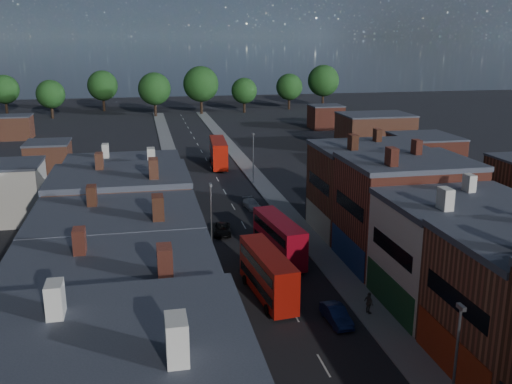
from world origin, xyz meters
name	(u,v)px	position (x,y,z in m)	size (l,w,h in m)	color
pavement_west	(185,205)	(-6.50, 50.00, 0.06)	(3.00, 200.00, 0.12)	gray
pavement_east	(276,200)	(6.50, 50.00, 0.06)	(3.00, 200.00, 0.12)	gray
lamp_post_1	(456,359)	(5.20, 0.00, 4.70)	(0.25, 0.70, 8.12)	slate
lamp_post_2	(211,215)	(-5.20, 30.00, 4.70)	(0.25, 0.70, 8.12)	slate
lamp_post_3	(253,155)	(5.20, 60.00, 4.70)	(0.25, 0.70, 8.12)	slate
bus_0	(268,273)	(-1.50, 19.65, 2.32)	(3.34, 10.15, 4.30)	#9E1109
bus_1	(279,238)	(1.68, 28.38, 2.34)	(3.54, 10.26, 4.34)	#A7091B
bus_2	(218,152)	(1.50, 73.34, 2.62)	(3.42, 11.38, 4.85)	#AD1407
car_1	(336,315)	(2.98, 13.86, 0.69)	(1.46, 4.18, 1.38)	#122050
car_2	(222,229)	(-3.10, 37.11, 0.62)	(2.05, 4.45, 1.24)	black
car_3	(252,204)	(2.39, 46.81, 0.61)	(1.70, 4.17, 1.21)	silver
ped_3	(369,303)	(6.10, 14.65, 1.07)	(1.11, 0.51, 1.90)	#524D46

